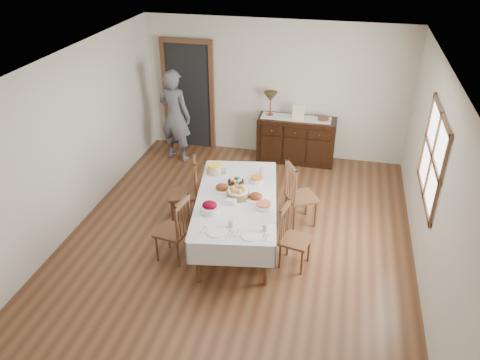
% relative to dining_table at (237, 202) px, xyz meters
% --- Properties ---
extents(ground, '(6.00, 6.00, 0.00)m').
position_rel_dining_table_xyz_m(ground, '(0.02, 0.03, -0.66)').
color(ground, brown).
extents(room_shell, '(5.02, 6.02, 2.65)m').
position_rel_dining_table_xyz_m(room_shell, '(-0.13, 0.46, 0.98)').
color(room_shell, white).
rests_on(room_shell, ground).
extents(dining_table, '(1.45, 2.33, 0.75)m').
position_rel_dining_table_xyz_m(dining_table, '(0.00, 0.00, 0.00)').
color(dining_table, silver).
rests_on(dining_table, ground).
extents(chair_left_near, '(0.46, 0.46, 0.97)m').
position_rel_dining_table_xyz_m(chair_left_near, '(-0.72, -0.58, -0.16)').
color(chair_left_near, '#55331E').
rests_on(chair_left_near, ground).
extents(chair_left_far, '(0.56, 0.56, 1.05)m').
position_rel_dining_table_xyz_m(chair_left_far, '(-0.87, 0.36, -0.12)').
color(chair_left_far, '#55331E').
rests_on(chair_left_far, ground).
extents(chair_right_near, '(0.45, 0.45, 0.91)m').
position_rel_dining_table_xyz_m(chair_right_near, '(0.84, -0.34, -0.20)').
color(chair_right_near, '#55331E').
rests_on(chair_right_near, ground).
extents(chair_right_far, '(0.58, 0.58, 1.03)m').
position_rel_dining_table_xyz_m(chair_right_far, '(0.81, 0.65, -0.14)').
color(chair_right_far, '#55331E').
rests_on(chair_right_far, ground).
extents(sideboard, '(1.46, 0.53, 0.87)m').
position_rel_dining_table_xyz_m(sideboard, '(0.51, 2.75, -0.22)').
color(sideboard, black).
rests_on(sideboard, ground).
extents(person, '(0.67, 0.51, 1.89)m').
position_rel_dining_table_xyz_m(person, '(-1.74, 2.33, 0.29)').
color(person, '#585661').
rests_on(person, ground).
extents(bread_basket, '(0.32, 0.32, 0.17)m').
position_rel_dining_table_xyz_m(bread_basket, '(0.02, 0.01, 0.16)').
color(bread_basket, brown).
rests_on(bread_basket, dining_table).
extents(egg_basket, '(0.24, 0.24, 0.11)m').
position_rel_dining_table_xyz_m(egg_basket, '(-0.10, 0.36, 0.13)').
color(egg_basket, black).
rests_on(egg_basket, dining_table).
extents(ham_platter_a, '(0.27, 0.27, 0.11)m').
position_rel_dining_table_xyz_m(ham_platter_a, '(-0.25, 0.14, 0.12)').
color(ham_platter_a, white).
rests_on(ham_platter_a, dining_table).
extents(ham_platter_b, '(0.31, 0.31, 0.11)m').
position_rel_dining_table_xyz_m(ham_platter_b, '(0.27, 0.02, 0.12)').
color(ham_platter_b, white).
rests_on(ham_platter_b, dining_table).
extents(beet_bowl, '(0.26, 0.26, 0.16)m').
position_rel_dining_table_xyz_m(beet_bowl, '(-0.26, -0.44, 0.16)').
color(beet_bowl, white).
rests_on(beet_bowl, dining_table).
extents(carrot_bowl, '(0.20, 0.20, 0.09)m').
position_rel_dining_table_xyz_m(carrot_bowl, '(0.19, 0.47, 0.13)').
color(carrot_bowl, white).
rests_on(carrot_bowl, dining_table).
extents(pineapple_bowl, '(0.25, 0.25, 0.14)m').
position_rel_dining_table_xyz_m(pineapple_bowl, '(-0.49, 0.62, 0.16)').
color(pineapple_bowl, '#C5AB8A').
rests_on(pineapple_bowl, dining_table).
extents(casserole_dish, '(0.23, 0.23, 0.07)m').
position_rel_dining_table_xyz_m(casserole_dish, '(0.42, -0.18, 0.12)').
color(casserole_dish, white).
rests_on(casserole_dish, dining_table).
extents(butter_dish, '(0.15, 0.11, 0.07)m').
position_rel_dining_table_xyz_m(butter_dish, '(-0.03, -0.19, 0.12)').
color(butter_dish, white).
rests_on(butter_dish, dining_table).
extents(setting_left, '(0.44, 0.31, 0.10)m').
position_rel_dining_table_xyz_m(setting_left, '(-0.01, -0.81, 0.11)').
color(setting_left, white).
rests_on(setting_left, dining_table).
extents(setting_right, '(0.44, 0.31, 0.10)m').
position_rel_dining_table_xyz_m(setting_right, '(0.42, -0.79, 0.11)').
color(setting_right, white).
rests_on(setting_right, dining_table).
extents(glass_far_a, '(0.07, 0.07, 0.11)m').
position_rel_dining_table_xyz_m(glass_far_a, '(-0.31, 0.62, 0.14)').
color(glass_far_a, silver).
rests_on(glass_far_a, dining_table).
extents(glass_far_b, '(0.06, 0.06, 0.10)m').
position_rel_dining_table_xyz_m(glass_far_b, '(0.21, 0.74, 0.14)').
color(glass_far_b, silver).
rests_on(glass_far_b, dining_table).
extents(runner, '(1.30, 0.35, 0.01)m').
position_rel_dining_table_xyz_m(runner, '(0.48, 2.77, 0.22)').
color(runner, silver).
rests_on(runner, sideboard).
extents(table_lamp, '(0.26, 0.26, 0.46)m').
position_rel_dining_table_xyz_m(table_lamp, '(-0.01, 2.79, 0.57)').
color(table_lamp, brown).
rests_on(table_lamp, sideboard).
extents(picture_frame, '(0.22, 0.08, 0.28)m').
position_rel_dining_table_xyz_m(picture_frame, '(0.53, 2.68, 0.36)').
color(picture_frame, beige).
rests_on(picture_frame, sideboard).
extents(deco_bowl, '(0.20, 0.20, 0.06)m').
position_rel_dining_table_xyz_m(deco_bowl, '(0.98, 2.79, 0.25)').
color(deco_bowl, '#55331E').
rests_on(deco_bowl, sideboard).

